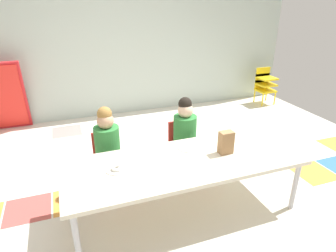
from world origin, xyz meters
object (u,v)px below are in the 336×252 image
at_px(seated_child_middle_seat, 185,129).
at_px(paper_plate_near_edge, 117,170).
at_px(paper_plate_center_table, 187,148).
at_px(donut_powdered_on_plate, 116,168).
at_px(kid_chair_yellow_stack, 265,83).
at_px(craft_table, 184,164).
at_px(paper_bag_brown, 226,142).
at_px(seated_child_near_camera, 107,141).

xyz_separation_m(seated_child_middle_seat, paper_plate_near_edge, (-0.89, -0.59, -0.00)).
bearing_deg(paper_plate_near_edge, paper_plate_center_table, 12.09).
bearing_deg(paper_plate_near_edge, donut_powdered_on_plate, 0.00).
xyz_separation_m(paper_plate_near_edge, donut_powdered_on_plate, (0.00, 0.00, 0.02)).
bearing_deg(seated_child_middle_seat, donut_powdered_on_plate, -146.38).
xyz_separation_m(kid_chair_yellow_stack, paper_plate_near_edge, (-3.33, -2.36, 0.16)).
xyz_separation_m(craft_table, paper_plate_near_edge, (-0.62, 0.05, 0.04)).
bearing_deg(donut_powdered_on_plate, seated_child_middle_seat, 33.62).
bearing_deg(paper_plate_center_table, donut_powdered_on_plate, -167.91).
relative_size(craft_table, paper_bag_brown, 9.91).
xyz_separation_m(kid_chair_yellow_stack, donut_powdered_on_plate, (-3.33, -2.36, 0.18)).
xyz_separation_m(seated_child_near_camera, paper_bag_brown, (1.02, -0.64, 0.10)).
relative_size(seated_child_middle_seat, donut_powdered_on_plate, 9.40).
bearing_deg(paper_plate_center_table, paper_plate_near_edge, -167.91).
bearing_deg(seated_child_near_camera, seated_child_middle_seat, 0.00).
distance_m(craft_table, kid_chair_yellow_stack, 3.63).
xyz_separation_m(paper_bag_brown, donut_powdered_on_plate, (-1.04, 0.05, -0.09)).
distance_m(kid_chair_yellow_stack, paper_plate_near_edge, 4.08).
height_order(craft_table, kid_chair_yellow_stack, kid_chair_yellow_stack).
xyz_separation_m(craft_table, kid_chair_yellow_stack, (2.71, 2.41, -0.12)).
bearing_deg(craft_table, seated_child_middle_seat, 66.84).
bearing_deg(paper_plate_center_table, craft_table, -119.74).
height_order(seated_child_near_camera, paper_plate_near_edge, seated_child_near_camera).
xyz_separation_m(craft_table, seated_child_near_camera, (-0.60, 0.64, 0.04)).
relative_size(paper_bag_brown, paper_plate_near_edge, 1.22).
relative_size(kid_chair_yellow_stack, paper_plate_near_edge, 3.78).
height_order(paper_plate_near_edge, donut_powdered_on_plate, donut_powdered_on_plate).
bearing_deg(seated_child_middle_seat, seated_child_near_camera, 180.00).
xyz_separation_m(seated_child_near_camera, donut_powdered_on_plate, (-0.02, -0.59, 0.02)).
relative_size(kid_chair_yellow_stack, donut_powdered_on_plate, 6.97).
xyz_separation_m(kid_chair_yellow_stack, paper_bag_brown, (-2.29, -2.41, 0.26)).
bearing_deg(seated_child_middle_seat, craft_table, -113.16).
xyz_separation_m(seated_child_middle_seat, kid_chair_yellow_stack, (2.44, 1.77, -0.16)).
distance_m(seated_child_near_camera, donut_powdered_on_plate, 0.59).
distance_m(seated_child_near_camera, seated_child_middle_seat, 0.87).
bearing_deg(donut_powdered_on_plate, kid_chair_yellow_stack, 35.39).
bearing_deg(seated_child_near_camera, paper_plate_near_edge, -91.53).
bearing_deg(seated_child_middle_seat, paper_plate_center_table, -109.81).
xyz_separation_m(seated_child_middle_seat, paper_bag_brown, (0.15, -0.64, 0.10)).
xyz_separation_m(seated_child_middle_seat, paper_plate_center_table, (-0.16, -0.43, -0.00)).
distance_m(seated_child_middle_seat, paper_plate_center_table, 0.46).
bearing_deg(kid_chair_yellow_stack, seated_child_middle_seat, -143.99).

